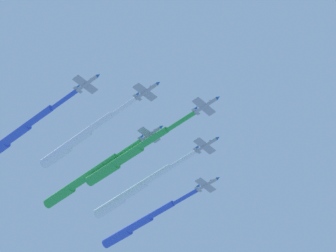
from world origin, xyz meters
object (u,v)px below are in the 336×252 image
jet_port_mid (81,181)px  jet_starboard_mid (139,224)px  jet_lead (127,157)px  jet_port_outer (16,135)px  jet_port_inner (132,191)px  jet_starboard_inner (77,140)px

jet_port_mid → jet_starboard_mid: (22.43, -16.86, -2.55)m
jet_starboard_mid → jet_port_mid: bearing=143.1°
jet_lead → jet_port_mid: 22.77m
jet_lead → jet_port_outer: 36.56m
jet_port_mid → jet_port_inner: bearing=-73.0°
jet_port_inner → jet_starboard_inner: size_ratio=1.06×
jet_starboard_mid → jet_port_outer: jet_port_outer is taller
jet_starboard_inner → jet_port_inner: bearing=-29.9°
jet_port_inner → jet_port_outer: 44.81m
jet_starboard_mid → jet_port_outer: 57.37m
jet_starboard_inner → jet_starboard_mid: size_ratio=0.97×
jet_lead → jet_port_mid: jet_port_mid is taller
jet_starboard_inner → jet_starboard_mid: bearing=-18.4°
jet_port_inner → jet_starboard_mid: jet_port_inner is taller
jet_port_outer → jet_port_mid: bearing=-34.3°
jet_lead → jet_port_mid: bearing=54.1°
jet_starboard_inner → jet_port_outer: 19.89m
jet_port_inner → jet_lead: bearing=-176.8°
jet_starboard_mid → jet_port_outer: size_ratio=0.97×
jet_port_outer → jet_lead: bearing=-72.5°
jet_starboard_inner → jet_port_mid: bearing=8.3°
jet_port_mid → jet_port_outer: bearing=145.7°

